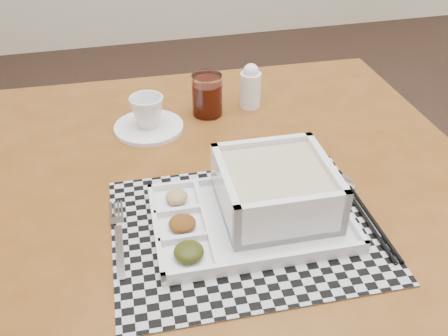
{
  "coord_description": "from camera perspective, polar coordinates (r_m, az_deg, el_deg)",
  "views": [
    {
      "loc": [
        -1.07,
        -0.94,
        1.3
      ],
      "look_at": [
        -0.9,
        -0.26,
        0.81
      ],
      "focal_mm": 40.0,
      "sensor_mm": 36.0,
      "label": 1
    }
  ],
  "objects": [
    {
      "name": "creamer_bottle",
      "position": [
        1.16,
        3.04,
        9.3
      ],
      "size": [
        0.05,
        0.05,
        0.11
      ],
      "color": "white",
      "rests_on": "dining_table"
    },
    {
      "name": "serving_tray",
      "position": [
        0.83,
        4.94,
        -3.43
      ],
      "size": [
        0.33,
        0.23,
        0.09
      ],
      "color": "white",
      "rests_on": "placemat"
    },
    {
      "name": "spoon",
      "position": [
        0.93,
        13.86,
        -2.02
      ],
      "size": [
        0.04,
        0.18,
        0.01
      ],
      "color": "silver",
      "rests_on": "placemat"
    },
    {
      "name": "dining_table",
      "position": [
        0.97,
        0.12,
        -5.36
      ],
      "size": [
        1.03,
        1.03,
        0.75
      ],
      "color": "#5B3210",
      "rests_on": "ground"
    },
    {
      "name": "fork",
      "position": [
        0.83,
        -12.02,
        -7.57
      ],
      "size": [
        0.02,
        0.19,
        0.0
      ],
      "color": "silver",
      "rests_on": "placemat"
    },
    {
      "name": "chopsticks",
      "position": [
        0.88,
        15.78,
        -4.95
      ],
      "size": [
        0.03,
        0.24,
        0.01
      ],
      "color": "black",
      "rests_on": "placemat"
    },
    {
      "name": "juice_glass",
      "position": [
        1.13,
        -1.93,
        8.16
      ],
      "size": [
        0.07,
        0.07,
        0.1
      ],
      "color": "white",
      "rests_on": "dining_table"
    },
    {
      "name": "cup",
      "position": [
        1.08,
        -8.76,
        6.4
      ],
      "size": [
        0.08,
        0.08,
        0.07
      ],
      "primitive_type": "imported",
      "rotation": [
        0.0,
        0.0,
        -0.12
      ],
      "color": "white",
      "rests_on": "saucer"
    },
    {
      "name": "saucer",
      "position": [
        1.1,
        -8.58,
        4.61
      ],
      "size": [
        0.15,
        0.15,
        0.01
      ],
      "primitive_type": "cylinder",
      "color": "white",
      "rests_on": "dining_table"
    },
    {
      "name": "placemat",
      "position": [
        0.83,
        2.48,
        -6.94
      ],
      "size": [
        0.44,
        0.36,
        0.0
      ],
      "primitive_type": "cube",
      "rotation": [
        0.0,
        0.0,
        -0.04
      ],
      "color": "#A8A7AF",
      "rests_on": "dining_table"
    }
  ]
}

